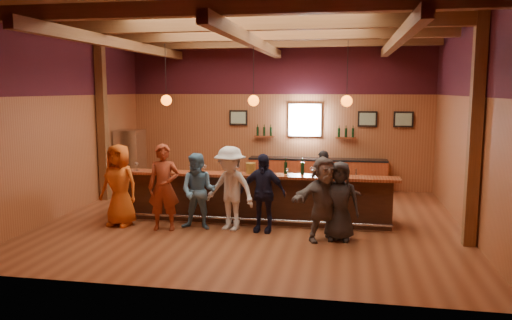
{
  "coord_description": "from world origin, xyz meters",
  "views": [
    {
      "loc": [
        2.0,
        -10.75,
        2.95
      ],
      "look_at": [
        0.0,
        0.3,
        1.35
      ],
      "focal_mm": 35.0,
      "sensor_mm": 36.0,
      "label": 1
    }
  ],
  "objects_px": {
    "back_bar_cabinet": "(317,174)",
    "customer_navy": "(263,193)",
    "stainless_fridge": "(130,161)",
    "bar_counter": "(256,197)",
    "customer_brown": "(324,199)",
    "bottle_a": "(286,168)",
    "customer_orange": "(119,185)",
    "customer_white": "(230,189)",
    "customer_redvest": "(164,187)",
    "customer_denim": "(198,191)",
    "bartender": "(323,180)",
    "ice_bucket": "(251,168)",
    "customer_dark": "(339,201)"
  },
  "relations": [
    {
      "from": "stainless_fridge",
      "to": "customer_redvest",
      "type": "height_order",
      "value": "customer_redvest"
    },
    {
      "from": "customer_brown",
      "to": "bottle_a",
      "type": "height_order",
      "value": "customer_brown"
    },
    {
      "from": "customer_white",
      "to": "bartender",
      "type": "height_order",
      "value": "customer_white"
    },
    {
      "from": "customer_redvest",
      "to": "customer_denim",
      "type": "distance_m",
      "value": 0.73
    },
    {
      "from": "customer_denim",
      "to": "bartender",
      "type": "xyz_separation_m",
      "value": [
        2.5,
        2.2,
        -0.07
      ]
    },
    {
      "from": "customer_orange",
      "to": "ice_bucket",
      "type": "relative_size",
      "value": 7.71
    },
    {
      "from": "bar_counter",
      "to": "customer_dark",
      "type": "height_order",
      "value": "customer_dark"
    },
    {
      "from": "bar_counter",
      "to": "customer_navy",
      "type": "bearing_deg",
      "value": -70.79
    },
    {
      "from": "bar_counter",
      "to": "customer_orange",
      "type": "xyz_separation_m",
      "value": [
        -2.82,
        -1.0,
        0.37
      ]
    },
    {
      "from": "bar_counter",
      "to": "customer_navy",
      "type": "height_order",
      "value": "customer_navy"
    },
    {
      "from": "customer_brown",
      "to": "bartender",
      "type": "bearing_deg",
      "value": 58.67
    },
    {
      "from": "customer_navy",
      "to": "ice_bucket",
      "type": "distance_m",
      "value": 0.85
    },
    {
      "from": "customer_white",
      "to": "bottle_a",
      "type": "height_order",
      "value": "customer_white"
    },
    {
      "from": "bar_counter",
      "to": "customer_orange",
      "type": "height_order",
      "value": "customer_orange"
    },
    {
      "from": "bartender",
      "to": "bottle_a",
      "type": "xyz_separation_m",
      "value": [
        -0.75,
        -1.4,
        0.51
      ]
    },
    {
      "from": "customer_denim",
      "to": "ice_bucket",
      "type": "distance_m",
      "value": 1.29
    },
    {
      "from": "back_bar_cabinet",
      "to": "stainless_fridge",
      "type": "distance_m",
      "value": 5.43
    },
    {
      "from": "bar_counter",
      "to": "customer_denim",
      "type": "height_order",
      "value": "customer_denim"
    },
    {
      "from": "customer_orange",
      "to": "customer_navy",
      "type": "relative_size",
      "value": 1.09
    },
    {
      "from": "stainless_fridge",
      "to": "bar_counter",
      "type": "bearing_deg",
      "value": -30.76
    },
    {
      "from": "back_bar_cabinet",
      "to": "customer_navy",
      "type": "xyz_separation_m",
      "value": [
        -0.86,
        -4.48,
        0.35
      ]
    },
    {
      "from": "customer_orange",
      "to": "customer_denim",
      "type": "xyz_separation_m",
      "value": [
        1.77,
        0.03,
        -0.08
      ]
    },
    {
      "from": "back_bar_cabinet",
      "to": "customer_dark",
      "type": "bearing_deg",
      "value": -81.6
    },
    {
      "from": "bar_counter",
      "to": "customer_white",
      "type": "relative_size",
      "value": 3.55
    },
    {
      "from": "customer_orange",
      "to": "bartender",
      "type": "xyz_separation_m",
      "value": [
        4.27,
        2.23,
        -0.15
      ]
    },
    {
      "from": "ice_bucket",
      "to": "bottle_a",
      "type": "bearing_deg",
      "value": 6.98
    },
    {
      "from": "customer_orange",
      "to": "customer_brown",
      "type": "height_order",
      "value": "customer_orange"
    },
    {
      "from": "customer_white",
      "to": "customer_dark",
      "type": "height_order",
      "value": "customer_white"
    },
    {
      "from": "customer_redvest",
      "to": "customer_dark",
      "type": "height_order",
      "value": "customer_redvest"
    },
    {
      "from": "stainless_fridge",
      "to": "back_bar_cabinet",
      "type": "bearing_deg",
      "value": 11.93
    },
    {
      "from": "customer_redvest",
      "to": "ice_bucket",
      "type": "bearing_deg",
      "value": 19.85
    },
    {
      "from": "customer_navy",
      "to": "customer_denim",
      "type": "bearing_deg",
      "value": -171.3
    },
    {
      "from": "bottle_a",
      "to": "back_bar_cabinet",
      "type": "bearing_deg",
      "value": 82.7
    },
    {
      "from": "back_bar_cabinet",
      "to": "bar_counter",
      "type": "bearing_deg",
      "value": -108.34
    },
    {
      "from": "customer_navy",
      "to": "customer_dark",
      "type": "xyz_separation_m",
      "value": [
        1.58,
        -0.33,
        -0.04
      ]
    },
    {
      "from": "bar_counter",
      "to": "ice_bucket",
      "type": "xyz_separation_m",
      "value": [
        -0.06,
        -0.26,
        0.7
      ]
    },
    {
      "from": "back_bar_cabinet",
      "to": "customer_redvest",
      "type": "relative_size",
      "value": 2.19
    },
    {
      "from": "bar_counter",
      "to": "customer_orange",
      "type": "relative_size",
      "value": 3.53
    },
    {
      "from": "customer_white",
      "to": "bartender",
      "type": "xyz_separation_m",
      "value": [
        1.82,
        2.15,
        -0.15
      ]
    },
    {
      "from": "stainless_fridge",
      "to": "customer_orange",
      "type": "relative_size",
      "value": 1.01
    },
    {
      "from": "customer_dark",
      "to": "ice_bucket",
      "type": "relative_size",
      "value": 6.76
    },
    {
      "from": "back_bar_cabinet",
      "to": "bottle_a",
      "type": "height_order",
      "value": "bottle_a"
    },
    {
      "from": "customer_orange",
      "to": "customer_brown",
      "type": "bearing_deg",
      "value": 4.4
    },
    {
      "from": "stainless_fridge",
      "to": "customer_redvest",
      "type": "xyz_separation_m",
      "value": [
        2.37,
        -3.61,
        0.01
      ]
    },
    {
      "from": "stainless_fridge",
      "to": "customer_dark",
      "type": "bearing_deg",
      "value": -31.57
    },
    {
      "from": "bar_counter",
      "to": "back_bar_cabinet",
      "type": "height_order",
      "value": "bar_counter"
    },
    {
      "from": "bottle_a",
      "to": "customer_redvest",
      "type": "bearing_deg",
      "value": -158.07
    },
    {
      "from": "bar_counter",
      "to": "customer_white",
      "type": "xyz_separation_m",
      "value": [
        -0.37,
        -0.93,
        0.37
      ]
    },
    {
      "from": "bar_counter",
      "to": "customer_denim",
      "type": "bearing_deg",
      "value": -137.22
    },
    {
      "from": "ice_bucket",
      "to": "bottle_a",
      "type": "distance_m",
      "value": 0.77
    }
  ]
}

